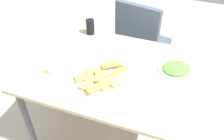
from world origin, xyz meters
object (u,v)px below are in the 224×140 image
soda_can (90,27)px  paper_napkin (148,58)px  fork (148,59)px  salad_plate_greens (56,66)px  spoon (149,56)px  dining_table (118,78)px  dining_chair (141,41)px  salad_plate_rice (177,69)px  pide_platter (102,78)px

soda_can → paper_napkin: 0.54m
soda_can → fork: (0.52, -0.18, -0.06)m
salad_plate_greens → spoon: 0.65m
dining_table → spoon: spoon is taller
paper_napkin → dining_chair: bearing=109.3°
salad_plate_greens → salad_plate_rice: size_ratio=0.99×
pide_platter → salad_plate_rice: size_ratio=1.48×
dining_table → soda_can: size_ratio=9.98×
paper_napkin → spoon: spoon is taller
salad_plate_greens → spoon: salad_plate_greens is taller
pide_platter → salad_plate_rice: bearing=29.5°
spoon → pide_platter: bearing=-135.0°
salad_plate_rice → soda_can: soda_can is taller
dining_table → fork: size_ratio=6.33×
salad_plate_greens → dining_table: bearing=17.4°
dining_table → salad_plate_greens: salad_plate_greens is taller
pide_platter → soda_can: 0.56m
dining_table → salad_plate_rice: (0.36, 0.13, 0.09)m
spoon → salad_plate_greens: bearing=-159.2°
dining_table → fork: (0.16, 0.19, 0.08)m
soda_can → spoon: (0.52, -0.14, -0.06)m
dining_table → soda_can: bearing=134.9°
fork → dining_table: bearing=-135.8°
dining_table → paper_napkin: size_ratio=8.43×
dining_table → pide_platter: 0.16m
paper_napkin → fork: bearing=-90.0°
dining_chair → spoon: bearing=-70.1°
pide_platter → fork: size_ratio=1.85×
dining_chair → salad_plate_rice: size_ratio=3.81×
fork → spoon: size_ratio=0.97×
soda_can → fork: 0.55m
salad_plate_greens → paper_napkin: 0.64m
fork → salad_plate_rice: bearing=-21.7°
dining_chair → paper_napkin: (0.17, -0.48, 0.19)m
pide_platter → salad_plate_greens: 0.33m
salad_plate_rice → soda_can: 0.76m
dining_chair → salad_plate_rice: bearing=-56.2°
pide_platter → salad_plate_rice: salad_plate_rice is taller
spoon → dining_chair: bearing=98.7°
salad_plate_greens → soda_can: 0.49m
dining_chair → pide_platter: (-0.06, -0.80, 0.20)m
dining_table → pide_platter: bearing=-121.1°
soda_can → dining_table: bearing=-45.1°
paper_napkin → fork: 0.02m
soda_can → paper_napkin: soda_can is taller
dining_table → pide_platter: (-0.07, -0.12, 0.08)m
dining_chair → pide_platter: bearing=-94.2°
dining_table → salad_plate_rice: bearing=19.3°
dining_chair → pide_platter: dining_chair is taller
dining_table → paper_napkin: paper_napkin is taller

